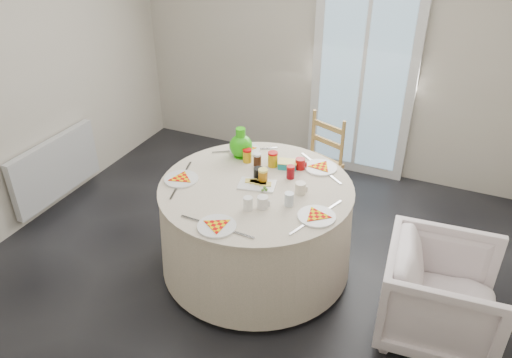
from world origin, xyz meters
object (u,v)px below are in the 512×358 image
at_px(wooden_chair, 315,160).
at_px(armchair, 443,288).
at_px(table, 256,227).
at_px(radiator, 56,168).
at_px(green_pitcher, 241,142).

relative_size(wooden_chair, armchair, 1.18).
height_order(table, armchair, armchair).
relative_size(radiator, table, 0.69).
bearing_deg(table, radiator, 177.94).
bearing_deg(armchair, radiator, 82.00).
relative_size(table, wooden_chair, 1.67).
relative_size(radiator, wooden_chair, 1.15).
bearing_deg(radiator, armchair, -3.39).
relative_size(radiator, green_pitcher, 4.22).
height_order(radiator, green_pitcher, green_pitcher).
bearing_deg(wooden_chair, radiator, -134.59).
xyz_separation_m(radiator, armchair, (3.40, -0.20, 0.01)).
bearing_deg(radiator, wooden_chair, 23.63).
distance_m(radiator, wooden_chair, 2.36).
height_order(table, wooden_chair, wooden_chair).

